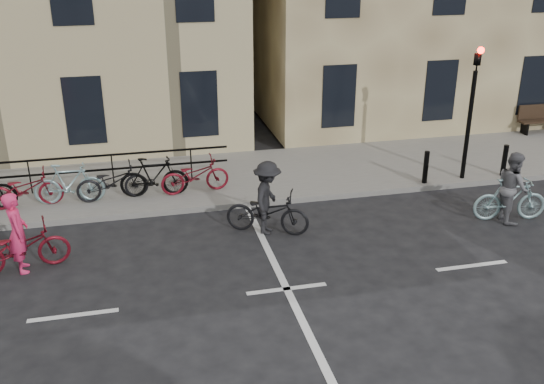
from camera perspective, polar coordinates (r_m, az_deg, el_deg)
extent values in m
plane|color=black|center=(11.98, 1.39, -9.11)|extent=(120.00, 120.00, 0.00)
cube|color=slate|center=(17.09, -16.92, 0.20)|extent=(46.00, 4.00, 0.15)
cylinder|color=black|center=(17.34, 18.01, 5.92)|extent=(0.12, 0.12, 3.00)
imported|color=black|center=(16.93, 18.81, 12.24)|extent=(0.15, 0.18, 0.90)
sphere|color=#FF0C05|center=(16.81, 19.06, 12.50)|extent=(0.18, 0.18, 0.18)
cylinder|color=black|center=(17.00, 14.27, 2.28)|extent=(0.14, 0.14, 0.90)
cylinder|color=black|center=(18.20, 21.03, 2.79)|extent=(0.14, 0.14, 0.90)
cube|color=black|center=(22.60, 22.68, 5.54)|extent=(0.06, 0.38, 0.40)
cube|color=black|center=(22.89, 24.00, 6.14)|extent=(1.60, 0.40, 0.06)
cube|color=black|center=(22.96, 23.85, 6.96)|extent=(1.60, 0.06, 0.50)
cube|color=black|center=(16.84, -18.33, 1.70)|extent=(8.30, 0.04, 0.95)
imported|color=maroon|center=(16.15, -22.23, 0.25)|extent=(1.80, 0.63, 0.95)
imported|color=#85AAAF|center=(15.98, -18.56, 0.76)|extent=(1.75, 0.49, 1.05)
imported|color=black|center=(15.92, -14.80, 0.92)|extent=(1.80, 0.63, 0.95)
imported|color=black|center=(15.89, -11.04, 1.42)|extent=(1.75, 0.49, 1.05)
imported|color=maroon|center=(15.96, -7.27, 1.57)|extent=(1.80, 0.63, 0.95)
imported|color=maroon|center=(13.40, -22.60, -4.88)|extent=(2.02, 1.02, 1.01)
imported|color=#F12A65|center=(13.25, -22.83, -3.52)|extent=(0.52, 0.69, 1.72)
imported|color=#85AAAF|center=(15.65, 21.51, -0.66)|extent=(1.85, 0.80, 1.07)
imported|color=#5E5D63|center=(15.54, 21.68, 0.45)|extent=(0.79, 0.94, 1.73)
imported|color=black|center=(13.95, -0.44, -1.90)|extent=(2.06, 1.45, 1.03)
imported|color=black|center=(13.80, -0.44, -0.56)|extent=(1.06, 1.29, 1.74)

